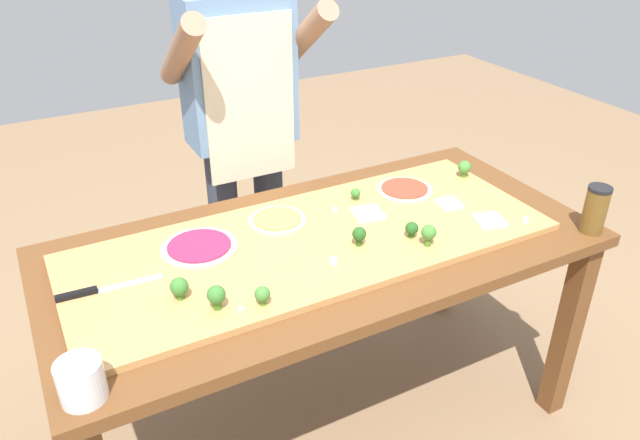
% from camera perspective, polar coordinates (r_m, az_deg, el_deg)
% --- Properties ---
extents(ground_plane, '(8.00, 8.00, 0.00)m').
position_cam_1_polar(ground_plane, '(2.46, 0.29, -17.88)').
color(ground_plane, '#896B4C').
extents(prep_table, '(1.74, 0.83, 0.79)m').
position_cam_1_polar(prep_table, '(2.01, 0.34, -4.45)').
color(prep_table, brown).
rests_on(prep_table, ground).
extents(cutting_board, '(1.52, 0.59, 0.02)m').
position_cam_1_polar(cutting_board, '(1.93, -0.65, -2.05)').
color(cutting_board, tan).
rests_on(cutting_board, prep_table).
extents(chefs_knife, '(0.29, 0.04, 0.02)m').
position_cam_1_polar(chefs_knife, '(1.80, -20.17, -6.16)').
color(chefs_knife, '#B7BABF').
rests_on(chefs_knife, cutting_board).
extents(pizza_whole_pesto_green, '(0.19, 0.19, 0.02)m').
position_cam_1_polar(pizza_whole_pesto_green, '(2.02, -3.98, -0.01)').
color(pizza_whole_pesto_green, beige).
rests_on(pizza_whole_pesto_green, cutting_board).
extents(pizza_whole_tomato_red, '(0.20, 0.20, 0.02)m').
position_cam_1_polar(pizza_whole_tomato_red, '(2.23, 7.83, 2.82)').
color(pizza_whole_tomato_red, beige).
rests_on(pizza_whole_tomato_red, cutting_board).
extents(pizza_whole_beet_magenta, '(0.23, 0.23, 0.02)m').
position_cam_1_polar(pizza_whole_beet_magenta, '(1.91, -11.12, -2.49)').
color(pizza_whole_beet_magenta, beige).
rests_on(pizza_whole_beet_magenta, cutting_board).
extents(pizza_slice_center, '(0.11, 0.11, 0.01)m').
position_cam_1_polar(pizza_slice_center, '(2.06, 4.43, 0.61)').
color(pizza_slice_center, silver).
rests_on(pizza_slice_center, cutting_board).
extents(pizza_slice_near_right, '(0.09, 0.09, 0.01)m').
position_cam_1_polar(pizza_slice_near_right, '(2.17, 11.87, 1.49)').
color(pizza_slice_near_right, silver).
rests_on(pizza_slice_near_right, cutting_board).
extents(pizza_slice_far_right, '(0.12, 0.12, 0.01)m').
position_cam_1_polar(pizza_slice_far_right, '(2.09, 15.42, -0.02)').
color(pizza_slice_far_right, silver).
rests_on(pizza_slice_far_right, cutting_board).
extents(broccoli_floret_back_left, '(0.05, 0.05, 0.06)m').
position_cam_1_polar(broccoli_floret_back_left, '(1.69, -12.92, -6.09)').
color(broccoli_floret_back_left, '#3F7220').
rests_on(broccoli_floret_back_left, cutting_board).
extents(broccoli_floret_front_mid, '(0.05, 0.05, 0.06)m').
position_cam_1_polar(broccoli_floret_front_mid, '(2.38, 13.24, 4.75)').
color(broccoli_floret_front_mid, '#487A23').
rests_on(broccoli_floret_front_mid, cutting_board).
extents(broccoli_floret_center_left, '(0.03, 0.03, 0.04)m').
position_cam_1_polar(broccoli_floret_center_left, '(2.15, 3.31, 2.48)').
color(broccoli_floret_center_left, '#3F7220').
rests_on(broccoli_floret_center_left, cutting_board).
extents(broccoli_floret_back_mid, '(0.04, 0.04, 0.05)m').
position_cam_1_polar(broccoli_floret_back_mid, '(1.94, 8.50, -0.81)').
color(broccoli_floret_back_mid, '#2C5915').
rests_on(broccoli_floret_back_mid, cutting_board).
extents(broccoli_floret_back_right, '(0.04, 0.04, 0.06)m').
position_cam_1_polar(broccoli_floret_back_right, '(1.88, 3.65, -1.36)').
color(broccoli_floret_back_right, '#2C5915').
rests_on(broccoli_floret_back_right, cutting_board).
extents(broccoli_floret_front_right, '(0.05, 0.05, 0.07)m').
position_cam_1_polar(broccoli_floret_front_right, '(1.90, 10.05, -1.21)').
color(broccoli_floret_front_right, '#487A23').
rests_on(broccoli_floret_front_right, cutting_board).
extents(broccoli_floret_front_left, '(0.05, 0.05, 0.07)m').
position_cam_1_polar(broccoli_floret_front_left, '(1.63, -9.59, -6.92)').
color(broccoli_floret_front_left, '#3F7220').
rests_on(broccoli_floret_front_left, cutting_board).
extents(broccoli_floret_center_right, '(0.04, 0.04, 0.05)m').
position_cam_1_polar(broccoli_floret_center_right, '(1.64, -5.36, -6.90)').
color(broccoli_floret_center_right, '#487A23').
rests_on(broccoli_floret_center_right, cutting_board).
extents(cheese_crumble_a, '(0.02, 0.02, 0.01)m').
position_cam_1_polar(cheese_crumble_a, '(1.63, -7.37, -8.28)').
color(cheese_crumble_a, silver).
rests_on(cheese_crumble_a, cutting_board).
extents(cheese_crumble_b, '(0.02, 0.02, 0.02)m').
position_cam_1_polar(cheese_crumble_b, '(1.80, 1.21, -3.84)').
color(cheese_crumble_b, white).
rests_on(cheese_crumble_b, cutting_board).
extents(cheese_crumble_c, '(0.02, 0.02, 0.02)m').
position_cam_1_polar(cheese_crumble_c, '(2.12, 18.54, -0.04)').
color(cheese_crumble_c, white).
rests_on(cheese_crumble_c, cutting_board).
extents(cheese_crumble_d, '(0.02, 0.02, 0.02)m').
position_cam_1_polar(cheese_crumble_d, '(2.08, 1.42, 0.95)').
color(cheese_crumble_d, white).
rests_on(cheese_crumble_d, cutting_board).
extents(flour_cup, '(0.10, 0.10, 0.10)m').
position_cam_1_polar(flour_cup, '(1.49, -21.23, -13.90)').
color(flour_cup, white).
rests_on(flour_cup, prep_table).
extents(sauce_jar, '(0.07, 0.07, 0.16)m').
position_cam_1_polar(sauce_jar, '(2.16, 24.16, 0.90)').
color(sauce_jar, brown).
rests_on(sauce_jar, prep_table).
extents(cook_center, '(0.54, 0.39, 1.67)m').
position_cam_1_polar(cook_center, '(2.39, -7.26, 9.44)').
color(cook_center, '#333847').
rests_on(cook_center, ground).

